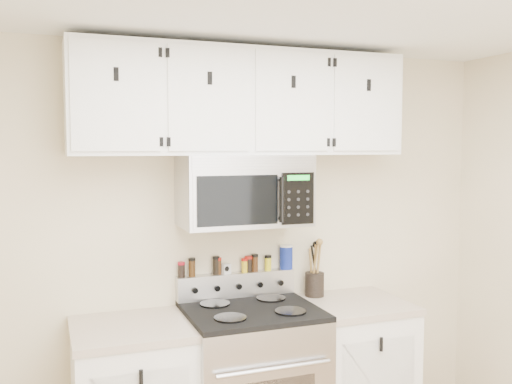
% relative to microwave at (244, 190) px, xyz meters
% --- Properties ---
extents(back_wall, '(3.50, 0.01, 2.50)m').
position_rel_microwave_xyz_m(back_wall, '(-0.00, 0.19, -0.38)').
color(back_wall, '#BEB48F').
rests_on(back_wall, floor).
extents(base_cabinet_right, '(0.64, 0.62, 0.92)m').
position_rel_microwave_xyz_m(base_cabinet_right, '(0.69, -0.10, -1.17)').
color(base_cabinet_right, white).
rests_on(base_cabinet_right, floor).
extents(microwave, '(0.76, 0.44, 0.42)m').
position_rel_microwave_xyz_m(microwave, '(0.00, 0.00, 0.00)').
color(microwave, '#9E9EA3').
rests_on(microwave, back_wall).
extents(upper_cabinets, '(2.00, 0.35, 0.62)m').
position_rel_microwave_xyz_m(upper_cabinets, '(-0.00, 0.03, 0.52)').
color(upper_cabinets, white).
rests_on(upper_cabinets, back_wall).
extents(utensil_crock, '(0.12, 0.12, 0.36)m').
position_rel_microwave_xyz_m(utensil_crock, '(0.51, 0.09, -0.62)').
color(utensil_crock, black).
rests_on(utensil_crock, base_cabinet_right).
extents(kitchen_timer, '(0.07, 0.06, 0.06)m').
position_rel_microwave_xyz_m(kitchen_timer, '(-0.07, 0.16, -0.50)').
color(kitchen_timer, silver).
rests_on(kitchen_timer, range).
extents(salt_canister, '(0.09, 0.09, 0.16)m').
position_rel_microwave_xyz_m(salt_canister, '(0.34, 0.16, -0.45)').
color(salt_canister, navy).
rests_on(salt_canister, range).
extents(spice_jar_0, '(0.04, 0.04, 0.09)m').
position_rel_microwave_xyz_m(spice_jar_0, '(-0.35, 0.16, -0.48)').
color(spice_jar_0, black).
rests_on(spice_jar_0, range).
extents(spice_jar_1, '(0.04, 0.04, 0.11)m').
position_rel_microwave_xyz_m(spice_jar_1, '(-0.28, 0.16, -0.47)').
color(spice_jar_1, '#3B230E').
rests_on(spice_jar_1, range).
extents(spice_jar_2, '(0.04, 0.04, 0.11)m').
position_rel_microwave_xyz_m(spice_jar_2, '(-0.13, 0.16, -0.47)').
color(spice_jar_2, black).
rests_on(spice_jar_2, range).
extents(spice_jar_3, '(0.04, 0.04, 0.10)m').
position_rel_microwave_xyz_m(spice_jar_3, '(-0.12, 0.16, -0.48)').
color(spice_jar_3, '#3E240F').
rests_on(spice_jar_3, range).
extents(spice_jar_4, '(0.04, 0.04, 0.09)m').
position_rel_microwave_xyz_m(spice_jar_4, '(0.06, 0.16, -0.48)').
color(spice_jar_4, gold).
rests_on(spice_jar_4, range).
extents(spice_jar_5, '(0.05, 0.05, 0.10)m').
position_rel_microwave_xyz_m(spice_jar_5, '(0.08, 0.16, -0.48)').
color(spice_jar_5, black).
rests_on(spice_jar_5, range).
extents(spice_jar_6, '(0.04, 0.04, 0.11)m').
position_rel_microwave_xyz_m(spice_jar_6, '(0.12, 0.16, -0.47)').
color(spice_jar_6, '#3D220E').
rests_on(spice_jar_6, range).
extents(spice_jar_7, '(0.04, 0.04, 0.10)m').
position_rel_microwave_xyz_m(spice_jar_7, '(0.21, 0.16, -0.48)').
color(spice_jar_7, yellow).
rests_on(spice_jar_7, range).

